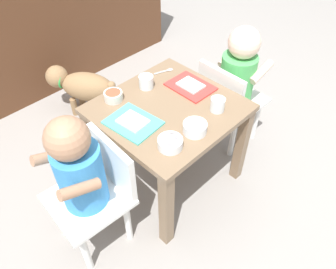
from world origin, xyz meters
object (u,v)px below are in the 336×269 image
object	(u,v)px
dog	(81,85)
water_cup_right	(218,105)
food_tray_left	(133,122)
seated_child_right	(236,76)
seated_child_left	(83,173)
water_cup_left	(146,83)
cereal_bowl_right_side	(195,127)
spoon_by_left_tray	(165,71)
dining_table	(168,122)
cereal_bowl_left_side	(170,143)
food_tray_right	(191,86)
veggie_bowl_far	(113,96)

from	to	relation	value
dog	water_cup_right	world-z (taller)	water_cup_right
food_tray_left	seated_child_right	bearing A→B (deg)	-5.58
seated_child_left	water_cup_left	bearing A→B (deg)	20.75
food_tray_left	cereal_bowl_right_side	size ratio (longest dim) A/B	2.31
seated_child_right	spoon_by_left_tray	distance (m)	0.35
dining_table	cereal_bowl_left_side	world-z (taller)	cereal_bowl_left_side
water_cup_right	food_tray_right	bearing A→B (deg)	76.96
cereal_bowl_right_side	cereal_bowl_left_side	bearing A→B (deg)	175.03
food_tray_right	water_cup_right	xyz separation A→B (m)	(-0.04, -0.18, 0.02)
cereal_bowl_left_side	water_cup_left	bearing A→B (deg)	60.34
dog	cereal_bowl_left_side	world-z (taller)	cereal_bowl_left_side
seated_child_right	cereal_bowl_right_side	bearing A→B (deg)	-163.15
seated_child_left	food_tray_right	size ratio (longest dim) A/B	3.40
food_tray_left	veggie_bowl_far	bearing A→B (deg)	76.27
seated_child_left	cereal_bowl_left_side	size ratio (longest dim) A/B	7.30
food_tray_right	veggie_bowl_far	xyz separation A→B (m)	(-0.30, 0.17, 0.01)
seated_child_left	cereal_bowl_right_side	world-z (taller)	seated_child_left
seated_child_left	dog	xyz separation A→B (m)	(0.46, 0.75, -0.23)
seated_child_left	seated_child_right	xyz separation A→B (m)	(0.88, -0.02, -0.01)
food_tray_left	cereal_bowl_left_side	bearing A→B (deg)	-86.68
dining_table	food_tray_left	size ratio (longest dim) A/B	2.62
water_cup_left	cereal_bowl_left_side	size ratio (longest dim) A/B	0.70
food_tray_right	cereal_bowl_right_side	bearing A→B (deg)	-135.16
water_cup_left	veggie_bowl_far	size ratio (longest dim) A/B	0.81
food_tray_left	food_tray_right	world-z (taller)	same
seated_child_right	water_cup_right	distance (m)	0.34
dining_table	spoon_by_left_tray	distance (m)	0.28
seated_child_left	cereal_bowl_left_side	bearing A→B (deg)	-28.71
water_cup_left	food_tray_left	bearing A→B (deg)	-145.08
dining_table	veggie_bowl_far	size ratio (longest dim) A/B	7.04
veggie_bowl_far	spoon_by_left_tray	world-z (taller)	veggie_bowl_far
dining_table	spoon_by_left_tray	size ratio (longest dim) A/B	5.70
dining_table	water_cup_right	world-z (taller)	water_cup_right
dog	cereal_bowl_left_side	bearing A→B (deg)	-101.19
cereal_bowl_left_side	veggie_bowl_far	xyz separation A→B (m)	(0.03, 0.37, 0.00)
water_cup_right	seated_child_right	bearing A→B (deg)	21.43
dog	spoon_by_left_tray	xyz separation A→B (m)	(0.16, -0.54, 0.27)
cereal_bowl_right_side	food_tray_right	bearing A→B (deg)	44.84
water_cup_right	cereal_bowl_left_side	distance (m)	0.29
seated_child_right	water_cup_right	size ratio (longest dim) A/B	11.09
water_cup_left	dining_table	bearing A→B (deg)	-100.79
water_cup_left	spoon_by_left_tray	world-z (taller)	water_cup_left
veggie_bowl_far	cereal_bowl_left_side	bearing A→B (deg)	-94.83
water_cup_right	veggie_bowl_far	distance (m)	0.44
cereal_bowl_right_side	spoon_by_left_tray	size ratio (longest dim) A/B	0.94
food_tray_right	cereal_bowl_right_side	world-z (taller)	cereal_bowl_right_side
seated_child_right	spoon_by_left_tray	xyz separation A→B (m)	(-0.26, 0.23, 0.04)
food_tray_left	cereal_bowl_left_side	xyz separation A→B (m)	(0.01, -0.19, 0.01)
dining_table	water_cup_right	xyz separation A→B (m)	(0.13, -0.16, 0.11)
food_tray_right	water_cup_left	world-z (taller)	water_cup_left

